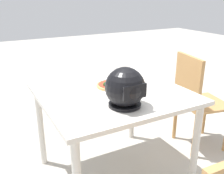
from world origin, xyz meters
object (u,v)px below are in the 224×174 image
Objects in this scene: dining_table at (112,102)px; chair_side at (195,97)px; pizza at (112,85)px; motorcycle_helmet at (125,88)px.

chair_side is at bearing -178.71° from dining_table.
pizza is at bearing -2.51° from chair_side.
dining_table is at bearing 1.29° from chair_side.
motorcycle_helmet is (0.05, 0.27, 0.21)m from dining_table.
pizza is at bearing -103.98° from motorcycle_helmet.
motorcycle_helmet is at bearing 17.14° from chair_side.
motorcycle_helmet is at bearing 76.02° from pizza.
pizza is 0.35m from motorcycle_helmet.
chair_side is (-0.93, -0.29, -0.35)m from motorcycle_helmet.
motorcycle_helmet is at bearing 78.36° from dining_table.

